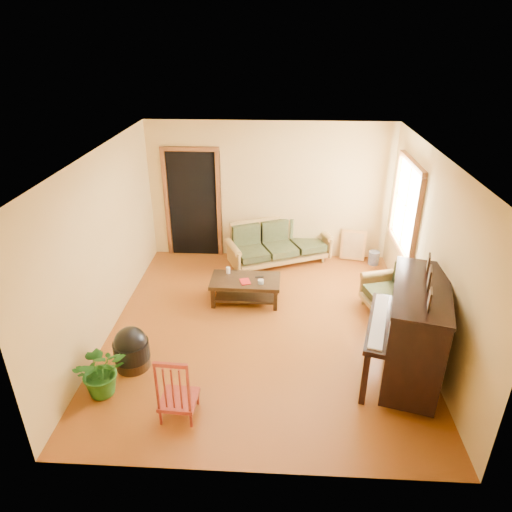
# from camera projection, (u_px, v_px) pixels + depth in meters

# --- Properties ---
(floor) EXTENTS (5.00, 5.00, 0.00)m
(floor) POSITION_uv_depth(u_px,v_px,m) (263.00, 328.00, 6.83)
(floor) COLOR #69310D
(floor) RESTS_ON ground
(doorway) EXTENTS (1.08, 0.16, 2.05)m
(doorway) POSITION_uv_depth(u_px,v_px,m) (193.00, 205.00, 8.67)
(doorway) COLOR black
(doorway) RESTS_ON floor
(window) EXTENTS (0.12, 1.36, 1.46)m
(window) POSITION_uv_depth(u_px,v_px,m) (406.00, 206.00, 7.22)
(window) COLOR white
(window) RESTS_ON right_wall
(sofa) EXTENTS (2.07, 1.49, 0.82)m
(sofa) POSITION_uv_depth(u_px,v_px,m) (280.00, 243.00, 8.57)
(sofa) COLOR olive
(sofa) RESTS_ON floor
(coffee_table) EXTENTS (1.13, 0.63, 0.41)m
(coffee_table) POSITION_uv_depth(u_px,v_px,m) (246.00, 290.00, 7.43)
(coffee_table) COLOR black
(coffee_table) RESTS_ON floor
(armchair) EXTENTS (0.95, 0.97, 0.79)m
(armchair) POSITION_uv_depth(u_px,v_px,m) (389.00, 289.00, 7.07)
(armchair) COLOR olive
(armchair) RESTS_ON floor
(piano) EXTENTS (1.24, 1.68, 1.33)m
(piano) POSITION_uv_depth(u_px,v_px,m) (414.00, 334.00, 5.57)
(piano) COLOR black
(piano) RESTS_ON floor
(footstool) EXTENTS (0.56, 0.56, 0.44)m
(footstool) POSITION_uv_depth(u_px,v_px,m) (132.00, 353.00, 5.96)
(footstool) COLOR black
(footstool) RESTS_ON floor
(red_chair) EXTENTS (0.43, 0.47, 0.87)m
(red_chair) POSITION_uv_depth(u_px,v_px,m) (177.00, 384.00, 5.11)
(red_chair) COLOR maroon
(red_chair) RESTS_ON floor
(leaning_frame) EXTENTS (0.48, 0.19, 0.63)m
(leaning_frame) POSITION_uv_depth(u_px,v_px,m) (353.00, 245.00, 8.74)
(leaning_frame) COLOR gold
(leaning_frame) RESTS_ON floor
(ceramic_crock) EXTENTS (0.27, 0.27, 0.26)m
(ceramic_crock) POSITION_uv_depth(u_px,v_px,m) (374.00, 258.00, 8.65)
(ceramic_crock) COLOR #2F448E
(ceramic_crock) RESTS_ON floor
(potted_plant) EXTENTS (0.77, 0.73, 0.68)m
(potted_plant) POSITION_uv_depth(u_px,v_px,m) (101.00, 370.00, 5.47)
(potted_plant) COLOR #1E5719
(potted_plant) RESTS_ON floor
(book) EXTENTS (0.20, 0.24, 0.02)m
(book) POSITION_uv_depth(u_px,v_px,m) (240.00, 282.00, 7.23)
(book) COLOR #A21815
(book) RESTS_ON coffee_table
(candle) EXTENTS (0.08, 0.08, 0.11)m
(candle) POSITION_uv_depth(u_px,v_px,m) (228.00, 270.00, 7.49)
(candle) COLOR silver
(candle) RESTS_ON coffee_table
(glass_jar) EXTENTS (0.10, 0.10, 0.06)m
(glass_jar) POSITION_uv_depth(u_px,v_px,m) (261.00, 282.00, 7.20)
(glass_jar) COLOR silver
(glass_jar) RESTS_ON coffee_table
(remote) EXTENTS (0.14, 0.07, 0.01)m
(remote) POSITION_uv_depth(u_px,v_px,m) (259.00, 277.00, 7.39)
(remote) COLOR black
(remote) RESTS_ON coffee_table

